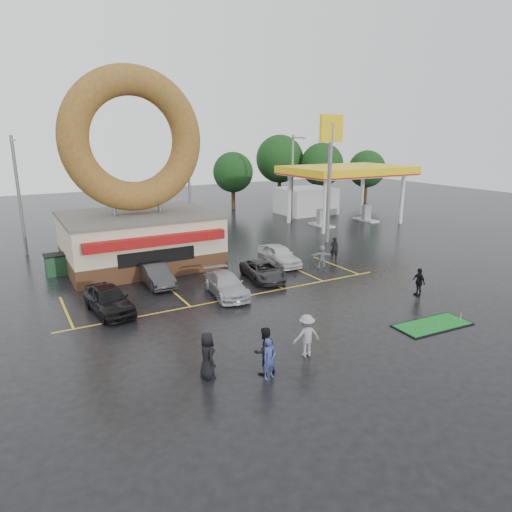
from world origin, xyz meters
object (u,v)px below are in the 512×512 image
person_blue (269,359)px  car_white (279,255)px  person_cameraman (419,282)px  car_silver (226,285)px  putting_green (433,325)px  streetlight_left (19,193)px  car_dgrey (156,275)px  gas_station (328,185)px  car_grey (263,271)px  car_black (109,299)px  streetlight_right (293,176)px  dumpster (60,264)px  donut_shop (137,203)px  streetlight_mid (190,183)px  shell_sign (330,155)px

person_blue → car_white: bearing=46.3°
car_white → person_cameraman: (3.62, -9.38, 0.09)m
car_silver → person_blue: bearing=-98.8°
car_silver → putting_green: 11.31m
streetlight_left → car_silver: (9.50, -15.78, -4.15)m
car_dgrey → gas_station: bearing=28.6°
car_grey → car_dgrey: bearing=167.9°
putting_green → car_silver: bearing=127.7°
car_black → streetlight_right: bearing=30.5°
gas_station → putting_green: size_ratio=3.39×
gas_station → putting_green: 29.33m
car_dgrey → dumpster: size_ratio=2.22×
donut_shop → car_silver: (2.50, -8.83, -3.83)m
gas_station → car_silver: 26.68m
streetlight_left → dumpster: (1.66, -6.56, -4.13)m
streetlight_mid → car_black: bearing=-124.2°
car_white → person_cameraman: bearing=-66.0°
gas_station → streetlight_mid: bearing=-179.9°
shell_sign → streetlight_right: 10.68m
shell_sign → streetlight_left: size_ratio=1.18×
streetlight_left → person_cameraman: size_ratio=5.51×
gas_station → car_silver: (-20.50, -16.80, -3.06)m
streetlight_right → car_grey: 21.36m
gas_station → person_blue: (-23.14, -26.05, -2.88)m
streetlight_right → dumpster: (-24.34, -8.56, -4.13)m
person_cameraman → putting_green: 4.47m
car_black → person_blue: 10.56m
person_blue → car_silver: bearing=64.0°
person_blue → person_cameraman: size_ratio=1.00×
person_cameraman → putting_green: size_ratio=0.41×
streetlight_right → car_dgrey: 24.36m
person_cameraman → car_white: bearing=-149.7°
streetlight_mid → putting_green: (2.41, -25.71, -4.75)m
car_white → putting_green: (0.84, -12.79, -0.70)m
car_black → car_dgrey: size_ratio=1.07×
car_dgrey → person_cameraman: 15.73m
shell_sign → streetlight_right: (3.00, 9.92, -2.60)m
car_white → shell_sign: bearing=31.2°
car_dgrey → putting_green: size_ratio=1.00×
gas_station → putting_green: bearing=-117.8°
car_dgrey → car_silver: (3.00, -3.77, -0.02)m
car_white → person_blue: 15.74m
donut_shop → streetlight_left: (-7.00, 6.95, 0.32)m
car_white → car_silver: bearing=-144.6°
car_black → car_grey: bearing=-1.1°
streetlight_left → putting_green: (16.41, -24.71, -4.75)m
car_black → car_dgrey: car_black is taller
gas_station → car_dgrey: gas_station is taller
putting_green → person_cameraman: bearing=50.8°
gas_station → donut_shop: bearing=-160.9°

